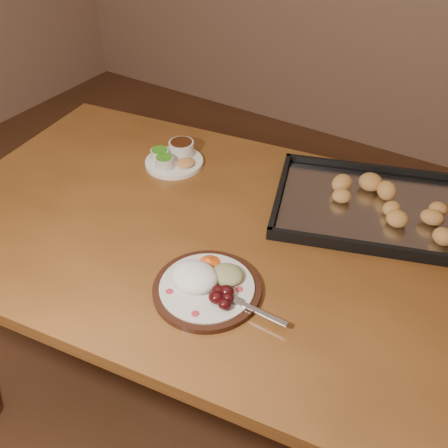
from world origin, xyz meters
The scene contains 5 objects.
ground centered at (0.00, 0.00, 0.00)m, with size 4.00×4.00×0.00m, color #58301E.
dining_table centered at (0.29, 0.09, 0.65)m, with size 1.61×1.10×0.75m.
dinner_plate centered at (0.38, -0.11, 0.77)m, with size 0.32×0.24×0.06m.
condiment_saucer centered at (0.01, 0.27, 0.77)m, with size 0.17×0.17×0.06m.
baking_tray centered at (0.59, 0.37, 0.77)m, with size 0.59×0.51×0.05m.
Camera 1 is at (0.82, -0.74, 1.57)m, focal length 40.00 mm.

